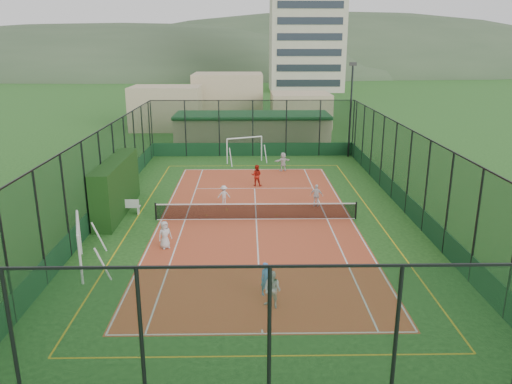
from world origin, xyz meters
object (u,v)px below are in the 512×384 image
at_px(floodlight_ne, 351,111).
at_px(futsal_goal_far, 245,150).
at_px(child_near_right, 272,290).
at_px(child_far_left, 224,195).
at_px(apartment_tower, 307,17).
at_px(child_near_left, 165,235).
at_px(child_far_back, 283,162).
at_px(white_bench, 125,206).
at_px(coach, 256,175).
at_px(clubhouse, 252,129).
at_px(child_near_mid, 266,279).
at_px(futsal_goal_near, 80,245).
at_px(child_far_right, 316,195).

bearing_deg(floodlight_ne, futsal_goal_far, -167.53).
bearing_deg(child_near_right, floodlight_ne, 106.00).
distance_m(floodlight_ne, child_near_right, 28.07).
height_order(floodlight_ne, child_far_left, floodlight_ne).
xyz_separation_m(floodlight_ne, apartment_tower, (3.40, 65.40, 10.88)).
bearing_deg(apartment_tower, floodlight_ne, -92.98).
bearing_deg(child_near_left, apartment_tower, 46.35).
bearing_deg(child_near_right, futsal_goal_far, 125.76).
bearing_deg(child_far_back, apartment_tower, -121.33).
distance_m(apartment_tower, white_bench, 84.51).
height_order(child_near_left, child_far_back, child_far_back).
relative_size(futsal_goal_far, child_near_right, 2.19).
bearing_deg(futsal_goal_far, child_near_left, -124.33).
height_order(futsal_goal_far, child_near_left, futsal_goal_far).
bearing_deg(coach, clubhouse, -81.03).
bearing_deg(child_near_left, child_near_mid, -77.94).
bearing_deg(child_far_left, floodlight_ne, -132.19).
xyz_separation_m(white_bench, futsal_goal_near, (-0.25, -7.51, 0.61)).
bearing_deg(white_bench, child_far_left, 17.03).
height_order(futsal_goal_far, child_near_mid, futsal_goal_far).
height_order(floodlight_ne, futsal_goal_far, floodlight_ne).
xyz_separation_m(futsal_goal_far, child_far_back, (3.08, -3.13, -0.31)).
bearing_deg(child_far_right, child_far_back, -62.88).
bearing_deg(child_near_right, child_near_left, 163.50).
xyz_separation_m(futsal_goal_near, child_far_right, (11.85, 8.73, -0.39)).
distance_m(clubhouse, child_near_mid, 31.02).
height_order(futsal_goal_far, child_near_right, futsal_goal_far).
height_order(clubhouse, child_far_right, clubhouse).
height_order(clubhouse, child_near_mid, clubhouse).
bearing_deg(child_near_right, clubhouse, 123.82).
xyz_separation_m(apartment_tower, white_bench, (-19.80, -80.86, -14.51)).
height_order(apartment_tower, coach, apartment_tower).
height_order(apartment_tower, child_far_right, apartment_tower).
height_order(child_near_mid, child_far_back, child_far_back).
bearing_deg(child_far_right, floodlight_ne, -90.62).
bearing_deg(child_near_mid, child_far_right, 43.72).
bearing_deg(child_far_back, futsal_goal_near, 36.15).
relative_size(child_near_mid, child_far_left, 1.12).
distance_m(child_near_left, coach, 12.20).
xyz_separation_m(child_near_left, child_far_right, (8.40, 6.50, 0.00)).
xyz_separation_m(floodlight_ne, coach, (-8.45, -9.50, -3.35)).
height_order(child_far_back, coach, coach).
bearing_deg(child_far_back, child_near_mid, 60.54).
bearing_deg(child_near_mid, child_near_left, 105.95).
relative_size(apartment_tower, white_bench, 17.23).
distance_m(clubhouse, coach, 14.92).
xyz_separation_m(clubhouse, apartment_tower, (12.00, 60.00, 13.43)).
bearing_deg(apartment_tower, child_far_right, -95.88).
xyz_separation_m(futsal_goal_far, child_far_left, (-1.25, -11.69, -0.44)).
relative_size(clubhouse, child_far_back, 10.20).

